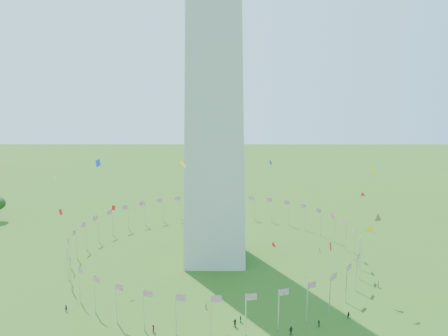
{
  "coord_description": "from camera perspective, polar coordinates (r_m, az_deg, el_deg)",
  "views": [
    {
      "loc": [
        2.78,
        -68.98,
        49.29
      ],
      "look_at": [
        2.56,
        35.0,
        29.59
      ],
      "focal_mm": 35.0,
      "sensor_mm": 36.0,
      "label": 1
    }
  ],
  "objects": [
    {
      "name": "flag_ring",
      "position": [
        127.16,
        -1.15,
        -9.9
      ],
      "size": [
        80.24,
        80.24,
        9.0
      ],
      "color": "silver",
      "rests_on": "ground"
    },
    {
      "name": "kites_aloft",
      "position": [
        97.96,
        7.05,
        -5.91
      ],
      "size": [
        99.91,
        74.06,
        41.18
      ],
      "color": "yellow",
      "rests_on": "ground"
    }
  ]
}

